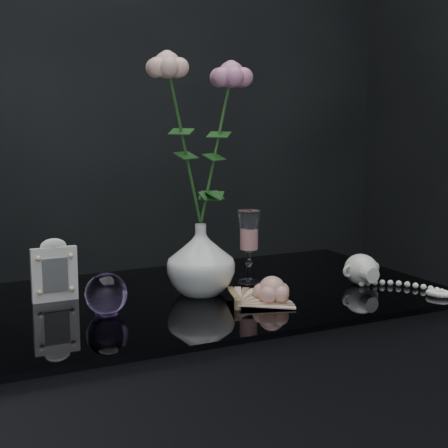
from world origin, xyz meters
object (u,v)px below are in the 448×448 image
picture_frame (54,270)px  wine_glass (249,247)px  paperweight (106,294)px  pearl_jar (361,268)px  vase (201,259)px  loose_rose (272,290)px

picture_frame → wine_glass: bearing=-5.7°
paperweight → pearl_jar: paperweight is taller
vase → picture_frame: vase is taller
pearl_jar → vase: bearing=168.8°
wine_glass → picture_frame: size_ratio=1.27×
picture_frame → loose_rose: bearing=-28.4°
picture_frame → paperweight: (0.07, -0.14, -0.02)m
paperweight → loose_rose: bearing=-13.0°
paperweight → pearl_jar: 0.58m
paperweight → vase: bearing=13.9°
vase → loose_rose: vase is taller
paperweight → wine_glass: bearing=14.6°
wine_glass → pearl_jar: 0.26m
picture_frame → paperweight: 0.16m
vase → paperweight: size_ratio=1.86×
picture_frame → pearl_jar: bearing=-13.5°
wine_glass → paperweight: wine_glass is taller
loose_rose → pearl_jar: pearl_jar is taller
picture_frame → loose_rose: 0.45m
wine_glass → pearl_jar: (0.23, -0.12, -0.05)m
picture_frame → pearl_jar: (0.65, -0.16, -0.03)m
vase → loose_rose: (0.10, -0.13, -0.05)m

